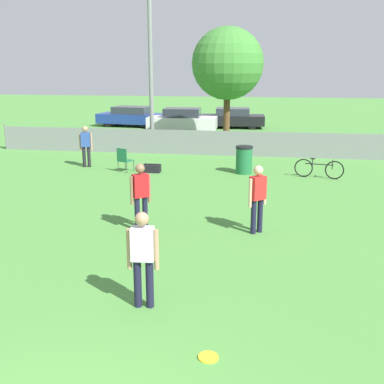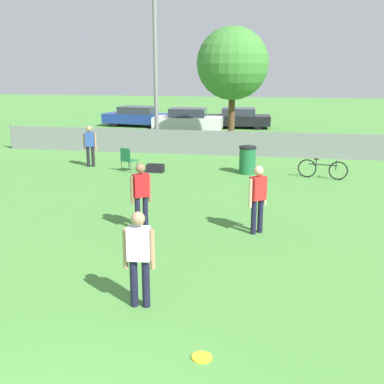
# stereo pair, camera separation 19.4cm
# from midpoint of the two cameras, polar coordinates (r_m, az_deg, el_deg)

# --- Properties ---
(fence_backline) EXTENTS (20.64, 0.07, 1.21)m
(fence_backline) POSITION_cam_midpoint_polar(r_m,az_deg,el_deg) (21.45, 4.15, 5.78)
(fence_backline) COLOR gray
(fence_backline) RESTS_ON ground_plane
(light_pole) EXTENTS (0.90, 0.36, 8.76)m
(light_pole) POSITION_cam_midpoint_polar(r_m,az_deg,el_deg) (23.20, -4.15, 17.84)
(light_pole) COLOR gray
(light_pole) RESTS_ON ground_plane
(tree_near_pole) EXTENTS (3.49, 3.49, 5.73)m
(tree_near_pole) POSITION_cam_midpoint_polar(r_m,az_deg,el_deg) (24.13, 5.07, 14.90)
(tree_near_pole) COLOR brown
(tree_near_pole) RESTS_ON ground_plane
(player_receiver_white) EXTENTS (0.52, 0.25, 1.64)m
(player_receiver_white) POSITION_cam_midpoint_polar(r_m,az_deg,el_deg) (7.87, -5.59, -7.22)
(player_receiver_white) COLOR #191933
(player_receiver_white) RESTS_ON ground_plane
(player_thrower_red) EXTENTS (0.42, 0.41, 1.64)m
(player_thrower_red) POSITION_cam_midpoint_polar(r_m,az_deg,el_deg) (11.38, 8.29, -0.36)
(player_thrower_red) COLOR #191933
(player_thrower_red) RESTS_ON ground_plane
(player_defender_red) EXTENTS (0.44, 0.39, 1.64)m
(player_defender_red) POSITION_cam_midpoint_polar(r_m,az_deg,el_deg) (11.57, -5.59, -0.01)
(player_defender_red) COLOR #191933
(player_defender_red) RESTS_ON ground_plane
(spectator_in_blue) EXTENTS (0.50, 0.30, 1.62)m
(spectator_in_blue) POSITION_cam_midpoint_polar(r_m,az_deg,el_deg) (19.36, -11.73, 5.66)
(spectator_in_blue) COLOR black
(spectator_in_blue) RESTS_ON ground_plane
(frisbee_disc) EXTENTS (0.28, 0.28, 0.03)m
(frisbee_disc) POSITION_cam_midpoint_polar(r_m,az_deg,el_deg) (6.96, 2.00, -18.98)
(frisbee_disc) COLOR yellow
(frisbee_disc) RESTS_ON ground_plane
(folding_chair_sideline) EXTENTS (0.61, 0.61, 0.91)m
(folding_chair_sideline) POSITION_cam_midpoint_polar(r_m,az_deg,el_deg) (18.27, -7.33, 3.97)
(folding_chair_sideline) COLOR #333338
(folding_chair_sideline) RESTS_ON ground_plane
(bicycle_sideline) EXTENTS (1.70, 0.50, 0.71)m
(bicycle_sideline) POSITION_cam_midpoint_polar(r_m,az_deg,el_deg) (17.63, 15.52, 2.63)
(bicycle_sideline) COLOR black
(bicycle_sideline) RESTS_ON ground_plane
(trash_bin) EXTENTS (0.63, 0.63, 1.02)m
(trash_bin) POSITION_cam_midpoint_polar(r_m,az_deg,el_deg) (17.89, 6.89, 3.80)
(trash_bin) COLOR #1E6638
(trash_bin) RESTS_ON ground_plane
(gear_bag_sideline) EXTENTS (0.65, 0.36, 0.32)m
(gear_bag_sideline) POSITION_cam_midpoint_polar(r_m,az_deg,el_deg) (18.13, -4.07, 2.83)
(gear_bag_sideline) COLOR black
(gear_bag_sideline) RESTS_ON ground_plane
(parked_car_blue) EXTENTS (4.62, 2.33, 1.30)m
(parked_car_blue) POSITION_cam_midpoint_polar(r_m,az_deg,el_deg) (32.23, -6.25, 8.91)
(parked_car_blue) COLOR black
(parked_car_blue) RESTS_ON ground_plane
(parked_car_white) EXTENTS (4.18, 1.86, 1.42)m
(parked_car_white) POSITION_cam_midpoint_polar(r_m,az_deg,el_deg) (29.26, -0.30, 8.49)
(parked_car_white) COLOR black
(parked_car_white) RESTS_ON ground_plane
(parked_car_dark) EXTENTS (4.14, 2.05, 1.26)m
(parked_car_dark) POSITION_cam_midpoint_polar(r_m,az_deg,el_deg) (31.36, 5.71, 8.71)
(parked_car_dark) COLOR black
(parked_car_dark) RESTS_ON ground_plane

